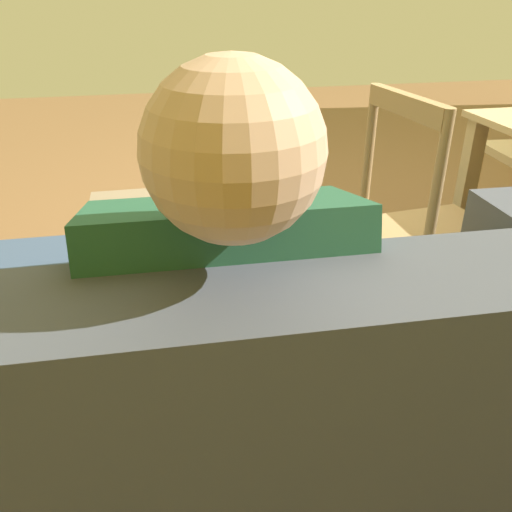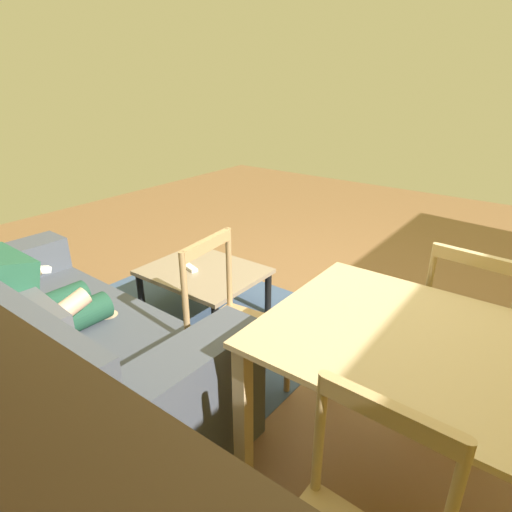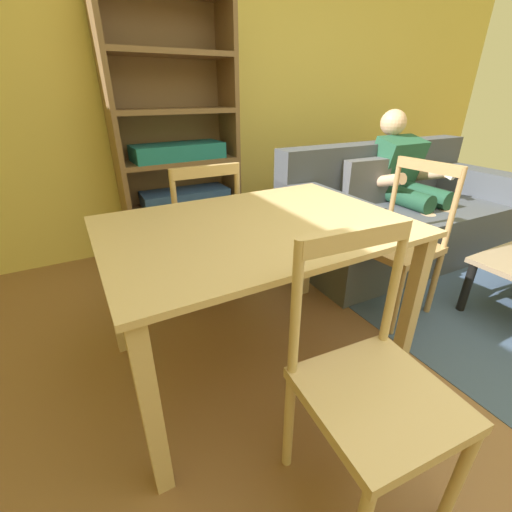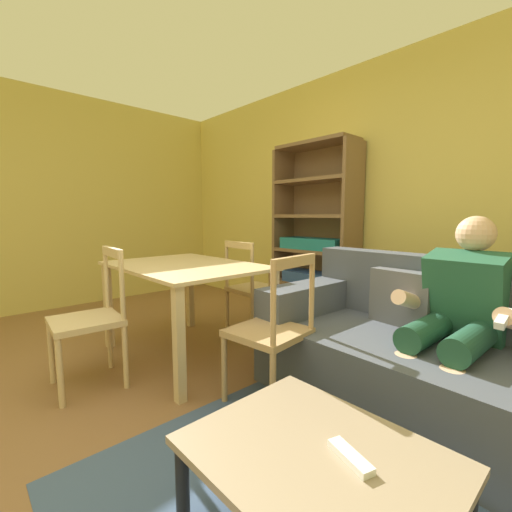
% 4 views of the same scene
% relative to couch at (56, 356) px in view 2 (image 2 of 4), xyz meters
% --- Properties ---
extents(ground_plane, '(8.58, 8.58, 0.00)m').
position_rel_couch_xyz_m(ground_plane, '(-0.80, -1.60, -0.33)').
color(ground_plane, brown).
extents(couch, '(1.98, 1.00, 0.89)m').
position_rel_couch_xyz_m(couch, '(0.00, 0.00, 0.00)').
color(couch, '#474C56').
rests_on(couch, ground_plane).
extents(person_lounging, '(0.60, 0.89, 1.15)m').
position_rel_couch_xyz_m(person_lounging, '(0.09, 0.04, 0.27)').
color(person_lounging, '#23563D').
rests_on(person_lounging, ground_plane).
extents(coffee_table, '(0.82, 0.66, 0.37)m').
position_rel_couch_xyz_m(coffee_table, '(0.05, -1.17, -0.00)').
color(coffee_table, gray).
rests_on(coffee_table, ground_plane).
extents(tv_remote, '(0.18, 0.10, 0.02)m').
position_rel_couch_xyz_m(tv_remote, '(0.14, -1.12, 0.06)').
color(tv_remote, white).
rests_on(tv_remote, coffee_table).
extents(dining_table, '(1.31, 0.93, 0.76)m').
position_rel_couch_xyz_m(dining_table, '(-1.70, -0.61, 0.32)').
color(dining_table, '#D1B27F').
rests_on(dining_table, ground_plane).
extents(dining_chair_facing_couch, '(0.46, 0.46, 0.92)m').
position_rel_couch_xyz_m(dining_chair_facing_couch, '(-0.71, -0.61, 0.12)').
color(dining_chair_facing_couch, tan).
rests_on(dining_chair_facing_couch, ground_plane).
extents(dining_chair_by_doorway, '(0.45, 0.45, 0.93)m').
position_rel_couch_xyz_m(dining_chair_by_doorway, '(-1.69, -1.35, 0.13)').
color(dining_chair_by_doorway, '#D1B27F').
rests_on(dining_chair_by_doorway, ground_plane).
extents(area_rug, '(2.03, 1.44, 0.01)m').
position_rel_couch_xyz_m(area_rug, '(0.05, -1.17, -0.32)').
color(area_rug, '#3D5170').
rests_on(area_rug, ground_plane).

